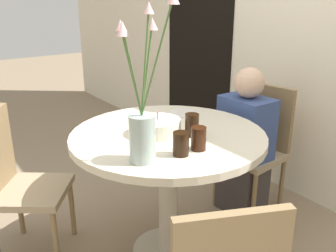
{
  "coord_description": "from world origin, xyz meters",
  "views": [
    {
      "loc": [
        1.54,
        -1.12,
        1.5
      ],
      "look_at": [
        0.0,
        0.0,
        0.82
      ],
      "focal_mm": 40.0,
      "sensor_mm": 36.0,
      "label": 1
    }
  ],
  "objects_px": {
    "side_plate": "(183,113)",
    "drink_glass_0": "(192,125)",
    "person_boy": "(244,148)",
    "chair_right_flank": "(16,178)",
    "birthday_cake": "(158,127)",
    "flower_vase": "(142,120)",
    "drink_glass_2": "(181,144)",
    "chair_left_flank": "(258,141)",
    "drink_glass_1": "(199,139)"
  },
  "relations": [
    {
      "from": "side_plate",
      "to": "drink_glass_0",
      "type": "bearing_deg",
      "value": -31.04
    },
    {
      "from": "drink_glass_0",
      "to": "side_plate",
      "type": "bearing_deg",
      "value": 148.96
    },
    {
      "from": "drink_glass_0",
      "to": "person_boy",
      "type": "distance_m",
      "value": 0.74
    },
    {
      "from": "side_plate",
      "to": "chair_right_flank",
      "type": "bearing_deg",
      "value": -107.64
    },
    {
      "from": "birthday_cake",
      "to": "flower_vase",
      "type": "bearing_deg",
      "value": -44.95
    },
    {
      "from": "birthday_cake",
      "to": "person_boy",
      "type": "xyz_separation_m",
      "value": [
        -0.06,
        0.76,
        -0.33
      ]
    },
    {
      "from": "drink_glass_0",
      "to": "drink_glass_2",
      "type": "height_order",
      "value": "drink_glass_0"
    },
    {
      "from": "drink_glass_0",
      "to": "chair_left_flank",
      "type": "bearing_deg",
      "value": 104.21
    },
    {
      "from": "drink_glass_2",
      "to": "person_boy",
      "type": "distance_m",
      "value": 0.97
    },
    {
      "from": "birthday_cake",
      "to": "flower_vase",
      "type": "xyz_separation_m",
      "value": [
        0.25,
        -0.25,
        0.16
      ]
    },
    {
      "from": "chair_left_flank",
      "to": "chair_right_flank",
      "type": "distance_m",
      "value": 1.62
    },
    {
      "from": "drink_glass_1",
      "to": "flower_vase",
      "type": "bearing_deg",
      "value": -97.93
    },
    {
      "from": "chair_right_flank",
      "to": "flower_vase",
      "type": "bearing_deg",
      "value": -115.63
    },
    {
      "from": "flower_vase",
      "to": "drink_glass_2",
      "type": "height_order",
      "value": "flower_vase"
    },
    {
      "from": "chair_left_flank",
      "to": "chair_right_flank",
      "type": "height_order",
      "value": "same"
    },
    {
      "from": "chair_left_flank",
      "to": "flower_vase",
      "type": "height_order",
      "value": "flower_vase"
    },
    {
      "from": "chair_right_flank",
      "to": "side_plate",
      "type": "bearing_deg",
      "value": -70.26
    },
    {
      "from": "birthday_cake",
      "to": "side_plate",
      "type": "height_order",
      "value": "birthday_cake"
    },
    {
      "from": "chair_right_flank",
      "to": "flower_vase",
      "type": "xyz_separation_m",
      "value": [
        0.76,
        0.39,
        0.48
      ]
    },
    {
      "from": "flower_vase",
      "to": "drink_glass_0",
      "type": "distance_m",
      "value": 0.43
    },
    {
      "from": "chair_left_flank",
      "to": "birthday_cake",
      "type": "bearing_deg",
      "value": -91.64
    },
    {
      "from": "drink_glass_0",
      "to": "person_boy",
      "type": "height_order",
      "value": "person_boy"
    },
    {
      "from": "chair_left_flank",
      "to": "drink_glass_0",
      "type": "distance_m",
      "value": 0.88
    },
    {
      "from": "drink_glass_1",
      "to": "person_boy",
      "type": "bearing_deg",
      "value": 115.67
    },
    {
      "from": "person_boy",
      "to": "drink_glass_2",
      "type": "bearing_deg",
      "value": -67.24
    },
    {
      "from": "side_plate",
      "to": "drink_glass_1",
      "type": "bearing_deg",
      "value": -30.61
    },
    {
      "from": "chair_right_flank",
      "to": "drink_glass_2",
      "type": "distance_m",
      "value": 1.04
    },
    {
      "from": "drink_glass_2",
      "to": "person_boy",
      "type": "height_order",
      "value": "person_boy"
    },
    {
      "from": "chair_right_flank",
      "to": "drink_glass_0",
      "type": "bearing_deg",
      "value": -92.09
    },
    {
      "from": "chair_right_flank",
      "to": "drink_glass_2",
      "type": "xyz_separation_m",
      "value": [
        0.8,
        0.57,
        0.34
      ]
    },
    {
      "from": "chair_right_flank",
      "to": "person_boy",
      "type": "relative_size",
      "value": 0.85
    },
    {
      "from": "chair_left_flank",
      "to": "birthday_cake",
      "type": "distance_m",
      "value": 0.98
    },
    {
      "from": "chair_left_flank",
      "to": "person_boy",
      "type": "xyz_separation_m",
      "value": [
        0.02,
        -0.16,
        -0.0
      ]
    },
    {
      "from": "chair_left_flank",
      "to": "birthday_cake",
      "type": "xyz_separation_m",
      "value": [
        0.07,
        -0.92,
        0.33
      ]
    },
    {
      "from": "birthday_cake",
      "to": "drink_glass_2",
      "type": "xyz_separation_m",
      "value": [
        0.29,
        -0.07,
        0.02
      ]
    },
    {
      "from": "drink_glass_0",
      "to": "drink_glass_1",
      "type": "relative_size",
      "value": 1.05
    },
    {
      "from": "flower_vase",
      "to": "drink_glass_0",
      "type": "height_order",
      "value": "flower_vase"
    },
    {
      "from": "chair_right_flank",
      "to": "side_plate",
      "type": "xyz_separation_m",
      "value": [
        0.31,
        0.97,
        0.29
      ]
    },
    {
      "from": "chair_left_flank",
      "to": "drink_glass_2",
      "type": "relative_size",
      "value": 7.82
    },
    {
      "from": "birthday_cake",
      "to": "chair_left_flank",
      "type": "bearing_deg",
      "value": 94.5
    },
    {
      "from": "drink_glass_0",
      "to": "person_boy",
      "type": "bearing_deg",
      "value": 106.18
    },
    {
      "from": "chair_left_flank",
      "to": "drink_glass_1",
      "type": "xyz_separation_m",
      "value": [
        0.37,
        -0.88,
        0.34
      ]
    },
    {
      "from": "birthday_cake",
      "to": "drink_glass_2",
      "type": "bearing_deg",
      "value": -13.41
    },
    {
      "from": "drink_glass_2",
      "to": "chair_right_flank",
      "type": "bearing_deg",
      "value": -144.68
    },
    {
      "from": "birthday_cake",
      "to": "side_plate",
      "type": "relative_size",
      "value": 1.37
    },
    {
      "from": "drink_glass_2",
      "to": "person_boy",
      "type": "relative_size",
      "value": 0.11
    },
    {
      "from": "person_boy",
      "to": "birthday_cake",
      "type": "bearing_deg",
      "value": -85.84
    },
    {
      "from": "side_plate",
      "to": "drink_glass_1",
      "type": "relative_size",
      "value": 1.58
    },
    {
      "from": "flower_vase",
      "to": "chair_left_flank",
      "type": "bearing_deg",
      "value": 105.46
    },
    {
      "from": "drink_glass_0",
      "to": "drink_glass_2",
      "type": "distance_m",
      "value": 0.26
    }
  ]
}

